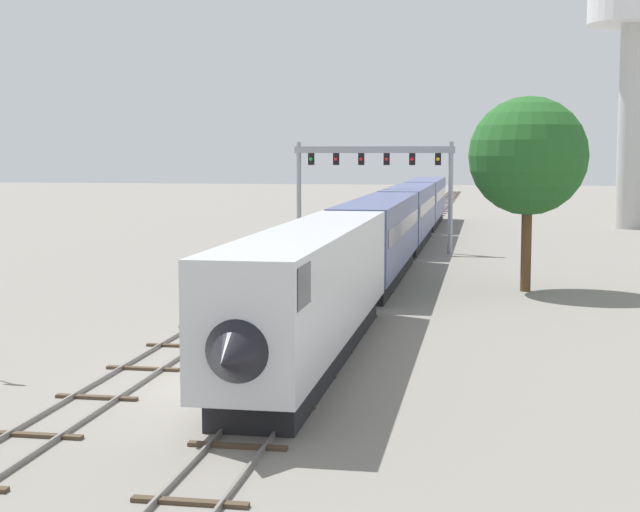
{
  "coord_description": "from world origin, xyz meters",
  "views": [
    {
      "loc": [
        8.14,
        -29.0,
        7.47
      ],
      "look_at": [
        1.0,
        12.0,
        3.0
      ],
      "focal_mm": 53.74,
      "sensor_mm": 36.0,
      "label": 1
    }
  ],
  "objects_px": {
    "passenger_train": "(398,223)",
    "signal_gantry": "(374,171)",
    "trackside_tree_left": "(528,156)",
    "water_tower": "(635,21)"
  },
  "relations": [
    {
      "from": "signal_gantry",
      "to": "trackside_tree_left",
      "type": "bearing_deg",
      "value": -60.96
    },
    {
      "from": "passenger_train",
      "to": "signal_gantry",
      "type": "distance_m",
      "value": 6.27
    },
    {
      "from": "passenger_train",
      "to": "trackside_tree_left",
      "type": "distance_m",
      "value": 17.24
    },
    {
      "from": "passenger_train",
      "to": "water_tower",
      "type": "height_order",
      "value": "water_tower"
    },
    {
      "from": "water_tower",
      "to": "passenger_train",
      "type": "bearing_deg",
      "value": -122.1
    },
    {
      "from": "water_tower",
      "to": "signal_gantry",
      "type": "bearing_deg",
      "value": -129.21
    },
    {
      "from": "trackside_tree_left",
      "to": "signal_gantry",
      "type": "bearing_deg",
      "value": 119.04
    },
    {
      "from": "passenger_train",
      "to": "water_tower",
      "type": "xyz_separation_m",
      "value": [
        20.13,
        32.09,
        17.71
      ]
    },
    {
      "from": "signal_gantry",
      "to": "trackside_tree_left",
      "type": "distance_m",
      "value": 21.79
    },
    {
      "from": "passenger_train",
      "to": "signal_gantry",
      "type": "relative_size",
      "value": 7.35
    }
  ]
}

